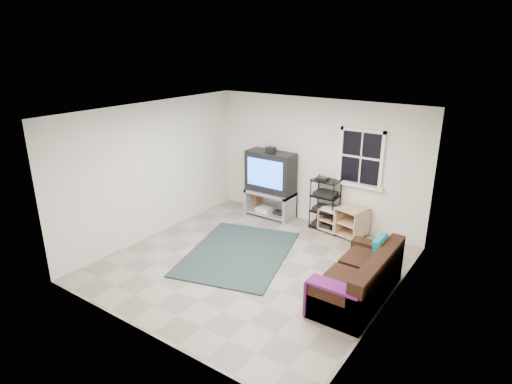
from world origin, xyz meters
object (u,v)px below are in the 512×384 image
Objects in this scene: side_table_right at (333,218)px; sofa at (359,280)px; tv_unit at (271,179)px; av_rack at (325,207)px; side_table_left at (353,221)px.

side_table_right is 2.43m from sofa.
tv_unit reaches higher than av_rack.
av_rack is 2.55m from sofa.
side_table_right is at bearing 177.53° from side_table_left.
side_table_right is at bearing 0.50° from av_rack.
tv_unit is 1.57m from side_table_right.
tv_unit reaches higher than sofa.
av_rack is 0.64m from side_table_left.
sofa is at bearing -64.76° from side_table_left.
av_rack is 0.59× the size of sofa.
sofa is (0.94, -1.99, -0.02)m from side_table_left.
tv_unit is at bearing 145.52° from sofa.
av_rack is at bearing 127.78° from sofa.
side_table_left is 0.33× the size of sofa.
av_rack reaches higher than side_table_left.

